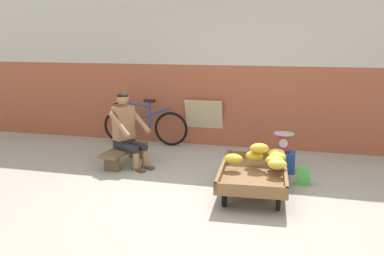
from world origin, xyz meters
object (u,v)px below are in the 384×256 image
at_px(bicycle_near_left, 145,126).
at_px(banana_cart, 253,175).
at_px(vendor_seated, 127,130).
at_px(sign_board, 204,122).
at_px(plastic_crate, 283,162).
at_px(weighing_scale, 284,142).
at_px(low_bench, 125,152).
at_px(shopping_bag, 303,176).

bearing_deg(bicycle_near_left, banana_cart, -41.77).
relative_size(vendor_seated, sign_board, 1.31).
distance_m(banana_cart, plastic_crate, 1.06).
bearing_deg(sign_board, plastic_crate, -39.79).
height_order(banana_cart, weighing_scale, weighing_scale).
bearing_deg(low_bench, weighing_scale, 5.74).
height_order(plastic_crate, bicycle_near_left, bicycle_near_left).
distance_m(banana_cart, sign_board, 2.54).
bearing_deg(weighing_scale, bicycle_near_left, 158.38).
bearing_deg(low_bench, shopping_bag, -5.53).
bearing_deg(low_bench, banana_cart, -19.44).
relative_size(plastic_crate, shopping_bag, 1.50).
xyz_separation_m(banana_cart, low_bench, (-2.12, 0.75, -0.04)).
relative_size(low_bench, vendor_seated, 0.99).
bearing_deg(weighing_scale, vendor_seated, -173.07).
bearing_deg(shopping_bag, bicycle_near_left, 151.98).
bearing_deg(sign_board, banana_cart, -62.52).
distance_m(low_bench, vendor_seated, 0.38).
bearing_deg(plastic_crate, vendor_seated, -173.05).
bearing_deg(sign_board, shopping_bag, -44.40).
distance_m(plastic_crate, shopping_bag, 0.60).
bearing_deg(bicycle_near_left, plastic_crate, -21.60).
xyz_separation_m(low_bench, sign_board, (0.96, 1.50, 0.23)).
bearing_deg(vendor_seated, low_bench, 151.22).
distance_m(weighing_scale, sign_board, 1.95).
height_order(low_bench, weighing_scale, weighing_scale).
relative_size(banana_cart, sign_board, 1.72).
xyz_separation_m(weighing_scale, sign_board, (-1.50, 1.25, -0.02)).
height_order(banana_cart, vendor_seated, vendor_seated).
xyz_separation_m(low_bench, weighing_scale, (2.46, 0.25, 0.25)).
relative_size(low_bench, weighing_scale, 3.75).
height_order(banana_cart, sign_board, sign_board).
distance_m(plastic_crate, bicycle_near_left, 2.81).
relative_size(bicycle_near_left, sign_board, 1.91).
height_order(plastic_crate, shopping_bag, plastic_crate).
xyz_separation_m(banana_cart, weighing_scale, (0.33, 1.00, 0.21)).
bearing_deg(shopping_bag, sign_board, 135.60).
xyz_separation_m(banana_cart, shopping_bag, (0.63, 0.48, -0.12)).
distance_m(low_bench, bicycle_near_left, 1.30).
distance_m(low_bench, plastic_crate, 2.47).
xyz_separation_m(plastic_crate, bicycle_near_left, (-2.60, 1.03, 0.20)).
distance_m(bicycle_near_left, sign_board, 1.13).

